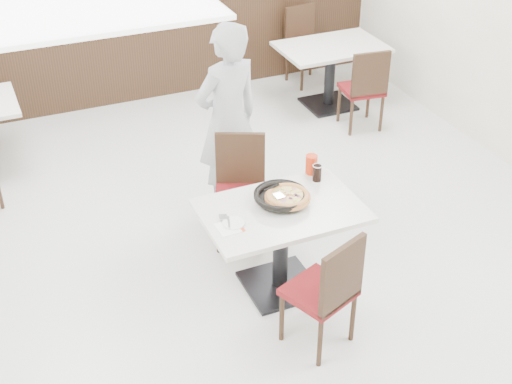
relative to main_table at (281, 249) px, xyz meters
name	(u,v)px	position (x,y,z in m)	size (l,w,h in m)	color
floor	(260,259)	(-0.01, 0.38, -0.38)	(7.00, 7.00, 0.00)	silver
wainscot_back	(142,56)	(-0.01, 3.86, 0.18)	(5.90, 0.03, 1.10)	black
fluo_panel_a	(70,14)	(-1.51, -1.12, 2.40)	(1.20, 0.60, 0.02)	white
main_table	(281,249)	(0.00, 0.00, 0.00)	(1.20, 0.80, 0.75)	silver
chair_near	(319,289)	(-0.01, -0.65, 0.10)	(0.42, 0.42, 0.95)	black
chair_far	(240,194)	(-0.05, 0.71, 0.10)	(0.42, 0.42, 0.95)	black
trivet	(287,203)	(0.06, 0.02, 0.39)	(0.12, 0.12, 0.04)	black
pizza_pan	(281,198)	(0.02, 0.07, 0.42)	(0.37, 0.37, 0.01)	black
pizza	(288,197)	(0.07, 0.04, 0.44)	(0.35, 0.35, 0.02)	tan
pizza_server	(279,195)	(0.00, 0.04, 0.47)	(0.07, 0.08, 0.00)	silver
napkin	(229,227)	(-0.45, -0.08, 0.38)	(0.17, 0.17, 0.00)	white
side_plate	(234,223)	(-0.41, -0.05, 0.38)	(0.16, 0.16, 0.01)	white
fork	(229,222)	(-0.43, -0.03, 0.39)	(0.01, 0.14, 0.00)	silver
cola_glass	(317,173)	(0.43, 0.25, 0.44)	(0.07, 0.07, 0.13)	black
red_cup	(311,164)	(0.44, 0.37, 0.45)	(0.09, 0.09, 0.16)	red
diner_person	(228,120)	(0.06, 1.25, 0.52)	(0.65, 0.43, 1.78)	silver
bg_table_right	(330,76)	(1.94, 2.80, 0.00)	(1.20, 0.80, 0.75)	silver
bg_chair_right_near	(362,87)	(2.00, 2.19, 0.10)	(0.42, 0.42, 0.95)	black
bg_chair_right_far	(307,47)	(2.00, 3.51, 0.10)	(0.42, 0.42, 0.95)	black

